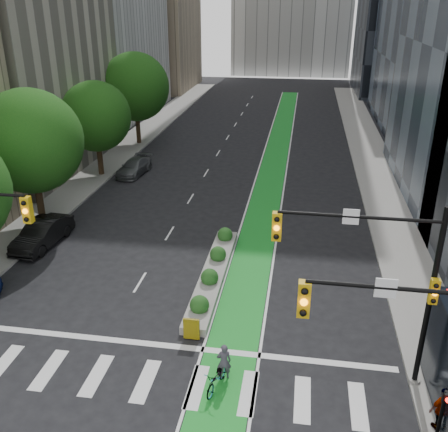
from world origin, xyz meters
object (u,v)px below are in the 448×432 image
(bicycle, at_px, (217,378))
(parked_car_left_mid, at_px, (42,234))
(cyclist, at_px, (224,362))
(pedestrian_far, at_px, (443,409))
(median_planter, at_px, (213,272))
(parked_car_left_far, at_px, (134,167))

(bicycle, xyz_separation_m, parked_car_left_mid, (-12.28, 10.11, 0.32))
(bicycle, bearing_deg, parked_car_left_mid, 153.82)
(cyclist, relative_size, pedestrian_far, 0.94)
(parked_car_left_mid, height_order, pedestrian_far, pedestrian_far)
(bicycle, distance_m, pedestrian_far, 7.87)
(median_planter, distance_m, parked_car_left_mid, 10.92)
(bicycle, xyz_separation_m, cyclist, (0.18, 0.59, 0.33))
(median_planter, bearing_deg, parked_car_left_far, 121.37)
(cyclist, height_order, parked_car_left_mid, cyclist)
(pedestrian_far, bearing_deg, parked_car_left_mid, -50.62)
(median_planter, height_order, pedestrian_far, pedestrian_far)
(bicycle, height_order, pedestrian_far, pedestrian_far)
(parked_car_left_far, xyz_separation_m, pedestrian_far, (18.96, -24.48, 0.34))
(median_planter, xyz_separation_m, parked_car_left_mid, (-10.70, 2.16, 0.40))
(median_planter, height_order, parked_car_left_mid, parked_car_left_mid)
(median_planter, height_order, cyclist, cyclist)
(parked_car_left_mid, xyz_separation_m, parked_car_left_far, (1.13, 13.55, -0.13))
(parked_car_left_far, bearing_deg, cyclist, -57.94)
(parked_car_left_mid, xyz_separation_m, pedestrian_far, (20.09, -10.93, 0.21))
(cyclist, distance_m, parked_car_left_mid, 15.68)
(bicycle, distance_m, parked_car_left_mid, 15.91)
(median_planter, height_order, parked_car_left_far, parked_car_left_far)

